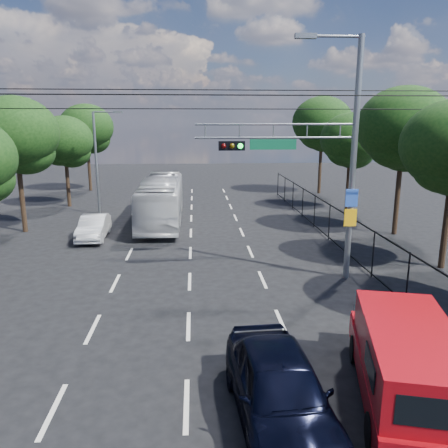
{
  "coord_description": "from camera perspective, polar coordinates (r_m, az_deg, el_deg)",
  "views": [
    {
      "loc": [
        0.27,
        -8.84,
        6.33
      ],
      "look_at": [
        1.29,
        6.22,
        2.8
      ],
      "focal_mm": 35.0,
      "sensor_mm": 36.0,
      "label": 1
    }
  ],
  "objects": [
    {
      "name": "streetlight_left",
      "position": [
        31.63,
        -16.07,
        8.33
      ],
      "size": [
        2.09,
        0.22,
        7.08
      ],
      "color": "slate",
      "rests_on": "ground"
    },
    {
      "name": "tree_left_e",
      "position": [
        43.01,
        -17.47,
        11.51
      ],
      "size": [
        4.92,
        4.92,
        7.99
      ],
      "color": "black",
      "rests_on": "ground"
    },
    {
      "name": "tree_right_c",
      "position": [
        26.52,
        22.38,
        10.91
      ],
      "size": [
        5.1,
        5.1,
        8.29
      ],
      "color": "black",
      "rests_on": "ground"
    },
    {
      "name": "signal_mast",
      "position": [
        17.6,
        12.88,
        9.29
      ],
      "size": [
        6.43,
        0.39,
        9.5
      ],
      "color": "slate",
      "rests_on": "ground"
    },
    {
      "name": "fence_right",
      "position": [
        22.88,
        14.94,
        -0.68
      ],
      "size": [
        0.06,
        34.03,
        2.0
      ],
      "color": "black",
      "rests_on": "ground"
    },
    {
      "name": "ground",
      "position": [
        10.88,
        -4.93,
        -22.49
      ],
      "size": [
        120.0,
        120.0,
        0.0
      ],
      "primitive_type": "plane",
      "color": "black",
      "rests_on": "ground"
    },
    {
      "name": "tree_left_d",
      "position": [
        35.25,
        -20.06,
        9.76
      ],
      "size": [
        4.2,
        4.2,
        6.83
      ],
      "color": "black",
      "rests_on": "ground"
    },
    {
      "name": "lane_markings",
      "position": [
        23.7,
        -4.38,
        -2.35
      ],
      "size": [
        6.12,
        38.0,
        0.01
      ],
      "color": "beige",
      "rests_on": "ground"
    },
    {
      "name": "tree_left_c",
      "position": [
        27.76,
        -25.5,
        9.98
      ],
      "size": [
        4.8,
        4.8,
        7.8
      ],
      "color": "black",
      "rests_on": "ground"
    },
    {
      "name": "white_bus",
      "position": [
        28.29,
        -8.15,
        3.1
      ],
      "size": [
        2.48,
        10.42,
        2.9
      ],
      "primitive_type": "imported",
      "rotation": [
        0.0,
        0.0,
        0.0
      ],
      "color": "silver",
      "rests_on": "ground"
    },
    {
      "name": "red_pickup",
      "position": [
        11.04,
        22.92,
        -16.3
      ],
      "size": [
        3.25,
        5.8,
        2.05
      ],
      "color": "black",
      "rests_on": "ground"
    },
    {
      "name": "tree_right_d",
      "position": [
        32.85,
        16.24,
        10.08
      ],
      "size": [
        4.32,
        4.32,
        7.02
      ],
      "color": "black",
      "rests_on": "ground"
    },
    {
      "name": "white_van",
      "position": [
        25.28,
        -16.66,
        -0.4
      ],
      "size": [
        1.5,
        3.95,
        1.29
      ],
      "primitive_type": "imported",
      "rotation": [
        0.0,
        0.0,
        0.04
      ],
      "color": "silver",
      "rests_on": "ground"
    },
    {
      "name": "tree_right_e",
      "position": [
        40.49,
        12.71,
        12.3
      ],
      "size": [
        5.28,
        5.28,
        8.58
      ],
      "color": "black",
      "rests_on": "ground"
    },
    {
      "name": "utility_wires",
      "position": [
        17.7,
        -4.92,
        16.04
      ],
      "size": [
        22.0,
        5.04,
        0.74
      ],
      "color": "black",
      "rests_on": "ground"
    },
    {
      "name": "navy_hatchback",
      "position": [
        9.96,
        7.28,
        -20.58
      ],
      "size": [
        2.21,
        4.9,
        1.63
      ],
      "primitive_type": "imported",
      "rotation": [
        0.0,
        0.0,
        0.06
      ],
      "color": "black",
      "rests_on": "ground"
    }
  ]
}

